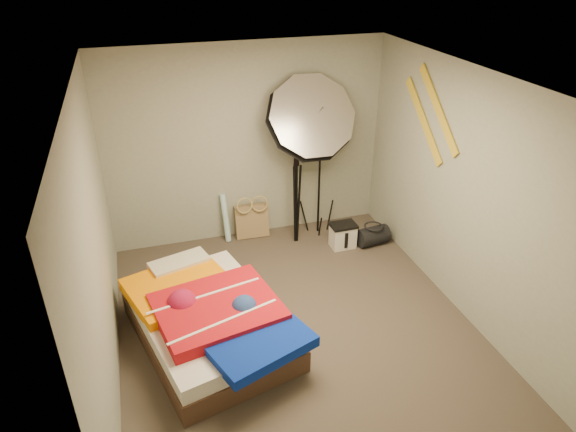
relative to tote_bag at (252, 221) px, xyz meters
name	(u,v)px	position (x,y,z in m)	size (l,w,h in m)	color
floor	(296,325)	(0.01, -1.90, -0.22)	(4.00, 4.00, 0.00)	#4D4139
ceiling	(298,82)	(0.01, -1.90, 2.28)	(4.00, 4.00, 0.00)	silver
wall_back	(247,145)	(0.01, 0.10, 1.03)	(3.50, 3.50, 0.00)	#999B8C
wall_front	(401,375)	(0.01, -3.90, 1.03)	(3.50, 3.50, 0.00)	#999B8C
wall_left	(96,248)	(-1.74, -1.90, 1.03)	(4.00, 4.00, 0.00)	#999B8C
wall_right	(463,194)	(1.76, -1.90, 1.03)	(4.00, 4.00, 0.00)	#999B8C
tote_bag	(252,221)	(0.00, 0.00, 0.00)	(0.44, 0.13, 0.44)	#A1865D
wrapping_roll	(226,218)	(-0.34, 0.00, 0.10)	(0.07, 0.07, 0.64)	#6BC5DB
camera_case	(343,236)	(1.05, -0.62, -0.07)	(0.30, 0.22, 0.30)	silver
duffel_bag	(373,236)	(1.44, -0.68, -0.10)	(0.25, 0.25, 0.40)	black
wall_stripe_upper	(438,109)	(1.74, -1.30, 1.73)	(0.02, 1.10, 0.10)	gold
wall_stripe_lower	(423,121)	(1.74, -1.05, 1.53)	(0.02, 1.10, 0.10)	gold
bed	(209,319)	(-0.86, -1.86, 0.04)	(1.67, 2.07, 0.52)	#4A3124
photo_umbrella	(310,119)	(0.69, -0.27, 1.40)	(1.34, 1.03, 2.26)	black
camera_tripod	(296,194)	(0.52, -0.30, 0.46)	(0.08, 0.08, 1.19)	black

